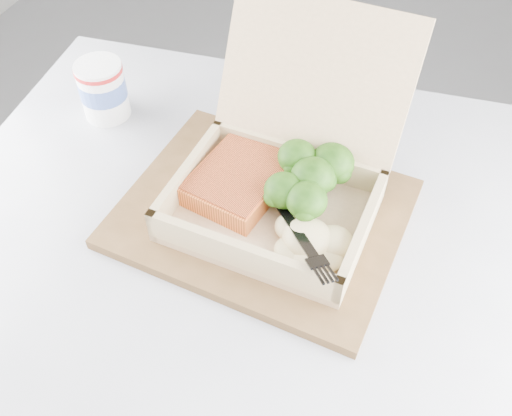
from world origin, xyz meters
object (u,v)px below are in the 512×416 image
(cafe_table, at_px, (220,316))
(paper_cup, at_px, (103,88))
(serving_tray, at_px, (262,213))
(takeout_container, at_px, (286,164))

(cafe_table, relative_size, paper_cup, 9.10)
(cafe_table, xyz_separation_m, paper_cup, (-0.23, 0.16, 0.22))
(serving_tray, relative_size, takeout_container, 1.19)
(serving_tray, distance_m, paper_cup, 0.30)
(cafe_table, distance_m, serving_tray, 0.20)
(serving_tray, distance_m, takeout_container, 0.07)
(takeout_container, xyz_separation_m, paper_cup, (-0.29, 0.08, -0.02))
(paper_cup, bearing_deg, takeout_container, -14.89)
(cafe_table, xyz_separation_m, serving_tray, (0.04, 0.05, 0.19))
(takeout_container, distance_m, paper_cup, 0.30)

